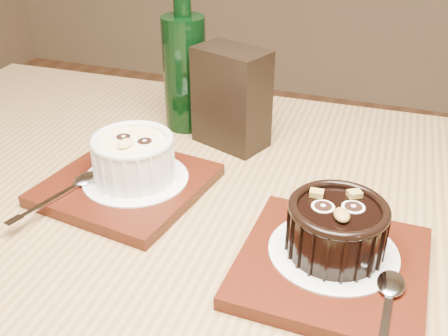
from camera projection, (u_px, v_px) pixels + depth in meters
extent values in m
cube|color=olive|center=(234.00, 249.00, 0.59)|extent=(1.23, 0.84, 0.04)
cylinder|color=olive|center=(51.00, 237.00, 1.21)|extent=(0.06, 0.06, 0.71)
cube|color=#42150B|center=(127.00, 185.00, 0.65)|extent=(0.20, 0.20, 0.01)
cylinder|color=white|center=(136.00, 178.00, 0.65)|extent=(0.13, 0.13, 0.00)
cylinder|color=white|center=(134.00, 160.00, 0.63)|extent=(0.09, 0.09, 0.05)
cylinder|color=#FFEC9B|center=(132.00, 143.00, 0.62)|extent=(0.08, 0.08, 0.00)
torus|color=white|center=(132.00, 140.00, 0.62)|extent=(0.10, 0.10, 0.01)
cylinder|color=black|center=(123.00, 137.00, 0.63)|extent=(0.02, 0.02, 0.00)
cylinder|color=black|center=(145.00, 141.00, 0.62)|extent=(0.02, 0.02, 0.00)
ellipsoid|color=#D9B97F|center=(125.00, 143.00, 0.61)|extent=(0.02, 0.02, 0.01)
cube|color=#42150B|center=(331.00, 266.00, 0.52)|extent=(0.18, 0.18, 0.01)
cylinder|color=white|center=(333.00, 251.00, 0.53)|extent=(0.13, 0.13, 0.00)
cylinder|color=black|center=(336.00, 231.00, 0.51)|extent=(0.09, 0.09, 0.05)
cylinder|color=black|center=(339.00, 211.00, 0.50)|extent=(0.08, 0.08, 0.00)
torus|color=black|center=(339.00, 208.00, 0.50)|extent=(0.10, 0.10, 0.01)
cylinder|color=black|center=(323.00, 206.00, 0.50)|extent=(0.02, 0.02, 0.00)
cylinder|color=black|center=(353.00, 206.00, 0.50)|extent=(0.02, 0.02, 0.00)
ellipsoid|color=olive|center=(342.00, 215.00, 0.49)|extent=(0.02, 0.03, 0.01)
cube|color=olive|center=(317.00, 193.00, 0.52)|extent=(0.01, 0.01, 0.01)
cube|color=olive|center=(354.00, 194.00, 0.52)|extent=(0.02, 0.02, 0.01)
cube|color=black|center=(231.00, 98.00, 0.73)|extent=(0.11, 0.09, 0.14)
cylinder|color=black|center=(185.00, 74.00, 0.77)|extent=(0.06, 0.06, 0.17)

